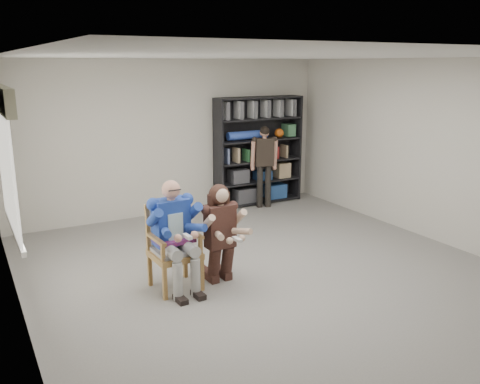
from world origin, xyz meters
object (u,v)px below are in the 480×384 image
standing_man (264,167)px  armchair (175,248)px  kneeling_woman (221,235)px  bookshelf (258,151)px  seated_man (174,235)px

standing_man → armchair: bearing=-119.7°
kneeling_woman → standing_man: bearing=47.2°
bookshelf → kneeling_woman: bearing=-127.9°
standing_man → kneeling_woman: bearing=-112.0°
kneeling_woman → bookshelf: size_ratio=0.60×
armchair → kneeling_woman: (0.58, -0.12, 0.10)m
kneeling_woman → armchair: bearing=165.8°
armchair → kneeling_woman: size_ratio=0.84×
seated_man → standing_man: (2.89, 2.61, 0.10)m
kneeling_woman → bookshelf: bookshelf is taller
bookshelf → seated_man: bearing=-135.2°
armchair → kneeling_woman: kneeling_woman is taller
seated_man → bookshelf: size_ratio=0.66×
kneeling_woman → bookshelf: 3.88m
seated_man → bookshelf: 4.17m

